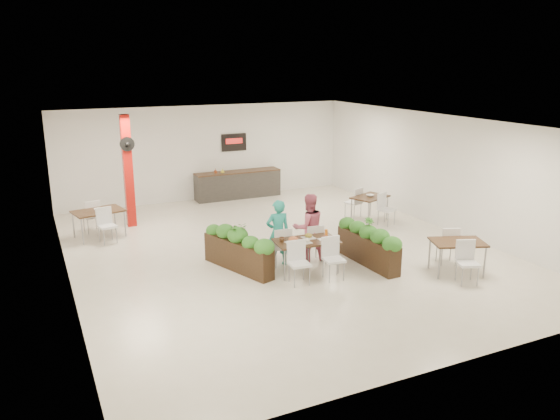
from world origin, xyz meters
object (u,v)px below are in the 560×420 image
object	(u,v)px
planter_right	(368,243)
diner_woman	(309,227)
main_table	(306,245)
side_table_c	(458,247)
red_column	(128,170)
planter_left	(238,247)
side_table_b	(370,201)
diner_man	(278,233)
service_counter	(238,184)
side_table_a	(98,215)

from	to	relation	value
planter_right	diner_woman	bearing A→B (deg)	144.45
main_table	side_table_c	world-z (taller)	same
main_table	planter_right	world-z (taller)	planter_right
red_column	planter_left	bearing A→B (deg)	-71.16
side_table_b	main_table	bearing A→B (deg)	-163.00
red_column	planter_right	size ratio (longest dim) A/B	1.50
diner_man	planter_right	world-z (taller)	diner_man
planter_right	main_table	bearing A→B (deg)	174.05
planter_left	side_table_c	bearing A→B (deg)	-27.43
diner_man	service_counter	bearing A→B (deg)	-97.11
side_table_a	side_table_b	size ratio (longest dim) A/B	1.01
planter_left	side_table_b	xyz separation A→B (m)	(4.97, 2.06, 0.09)
diner_man	side_table_c	xyz separation A→B (m)	(3.42, -2.15, -0.17)
service_counter	planter_left	size ratio (longest dim) A/B	1.45
side_table_a	main_table	bearing A→B (deg)	-62.48
side_table_a	side_table_c	distance (m)	9.21
red_column	side_table_b	xyz separation A→B (m)	(6.52, -2.49, -1.02)
diner_man	planter_right	distance (m)	2.12
diner_woman	diner_man	bearing A→B (deg)	5.79
main_table	planter_left	xyz separation A→B (m)	(-1.33, 0.77, -0.10)
diner_woman	side_table_c	xyz separation A→B (m)	(2.62, -2.15, -0.20)
side_table_a	side_table_c	world-z (taller)	same
service_counter	main_table	world-z (taller)	service_counter
main_table	planter_right	distance (m)	1.56
red_column	diner_woman	size ratio (longest dim) A/B	1.96
diner_man	side_table_a	bearing A→B (deg)	-42.88
side_table_b	side_table_c	bearing A→B (deg)	-118.93
service_counter	side_table_a	world-z (taller)	service_counter
red_column	diner_man	size ratio (longest dim) A/B	2.04
planter_right	side_table_c	size ratio (longest dim) A/B	1.29
diner_woman	planter_right	world-z (taller)	diner_woman
side_table_a	diner_woman	bearing A→B (deg)	-55.24
main_table	planter_right	size ratio (longest dim) A/B	0.81
main_table	diner_woman	size ratio (longest dim) A/B	1.06
planter_right	side_table_b	distance (m)	3.65
service_counter	diner_man	distance (m)	6.72
side_table_a	side_table_b	xyz separation A→B (m)	(7.50, -1.78, -0.01)
diner_man	red_column	bearing A→B (deg)	-56.07
side_table_b	planter_right	bearing A→B (deg)	-145.74
diner_man	side_table_c	bearing A→B (deg)	153.67
planter_right	side_table_a	bearing A→B (deg)	138.64
service_counter	side_table_b	distance (m)	5.04
main_table	planter_left	world-z (taller)	planter_left
planter_right	side_table_c	distance (m)	1.99
diner_woman	side_table_a	xyz separation A→B (m)	(-4.28, 3.96, -0.18)
service_counter	diner_man	size ratio (longest dim) A/B	1.91
main_table	planter_right	bearing A→B (deg)	-5.95
planter_right	side_table_c	bearing A→B (deg)	-42.02
red_column	side_table_b	distance (m)	7.06
red_column	planter_left	world-z (taller)	red_column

